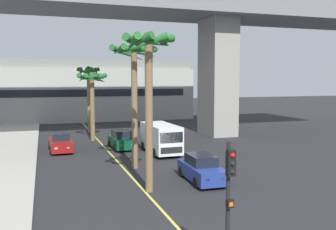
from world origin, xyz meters
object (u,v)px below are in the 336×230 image
Objects in this scene: palm_tree_far_median at (148,66)px; palm_tree_farthest_median at (92,86)px; car_queue_second at (202,169)px; car_queue_front at (122,140)px; palm_tree_mid_median at (89,82)px; car_queue_third at (60,143)px; traffic_light_median_near at (229,192)px; delivery_van at (161,138)px; palm_tree_near_median at (134,68)px.

palm_tree_farthest_median is at bearing 92.18° from palm_tree_far_median.
palm_tree_farthest_median reaches higher than car_queue_second.
palm_tree_mid_median is (-1.54, 10.45, 4.90)m from car_queue_front.
car_queue_third is at bearing -124.42° from palm_tree_farthest_median.
palm_tree_far_median is (3.96, -13.27, 5.95)m from car_queue_third.
car_queue_front is at bearing 101.15° from car_queue_second.
car_queue_front is 1.00× the size of car_queue_third.
car_queue_second is 6.97m from palm_tree_far_median.
car_queue_front and car_queue_third have the same top height.
palm_tree_far_median is at bearing -95.00° from car_queue_front.
palm_tree_mid_median is (-0.23, 32.88, 2.91)m from traffic_light_median_near.
car_queue_front is at bearing -3.17° from car_queue_third.
car_queue_second is at bearing -91.20° from delivery_van.
delivery_van is at bearing -51.73° from car_queue_front.
delivery_van reaches higher than car_queue_second.
car_queue_second is at bearing 16.22° from palm_tree_far_median.
traffic_light_median_near is at bearing -89.60° from palm_tree_mid_median.
car_queue_front is 0.50× the size of palm_tree_near_median.
palm_tree_near_median reaches higher than car_queue_front.
traffic_light_median_near is 33.01m from palm_tree_mid_median.
traffic_light_median_near is 0.57× the size of palm_tree_mid_median.
palm_tree_mid_median reaches higher than traffic_light_median_near.
car_queue_third is 23.11m from traffic_light_median_near.
palm_tree_near_median is at bearing -84.43° from palm_tree_farthest_median.
delivery_van is (2.54, -3.22, 0.57)m from car_queue_front.
palm_tree_near_median is (-2.96, 4.42, 6.01)m from car_queue_second.
palm_tree_far_median reaches higher than car_queue_second.
car_queue_second is 0.49× the size of palm_tree_far_median.
car_queue_third is 0.49× the size of palm_tree_far_median.
palm_tree_mid_median reaches higher than car_queue_third.
traffic_light_median_near is (-3.85, -19.20, 1.43)m from delivery_van.
palm_tree_far_median is (-3.68, -9.77, 5.38)m from delivery_van.
delivery_van is 0.71× the size of palm_tree_mid_median.
car_queue_front is 0.56× the size of palm_tree_mid_median.
palm_tree_far_median is at bearing -73.39° from car_queue_third.
car_queue_third is at bearing 121.31° from car_queue_second.
palm_tree_mid_median is (3.56, 10.17, 4.90)m from car_queue_third.
car_queue_second is 8.02m from palm_tree_near_median.
delivery_van is 19.64m from traffic_light_median_near.
palm_tree_farthest_median is at bearing 103.81° from car_queue_second.
palm_tree_far_median reaches higher than palm_tree_near_median.
traffic_light_median_near is at bearing -80.53° from car_queue_third.
palm_tree_mid_median is at bearing 92.99° from palm_tree_near_median.
palm_tree_far_median is at bearing -110.65° from delivery_van.
palm_tree_mid_median is at bearing 90.97° from palm_tree_far_median.
car_queue_third is at bearing 99.47° from traffic_light_median_near.
car_queue_second is 8.77m from delivery_van.
palm_tree_far_median reaches higher than delivery_van.
palm_tree_near_median is at bearing -87.01° from palm_tree_mid_median.
car_queue_third is at bearing -109.28° from palm_tree_mid_median.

